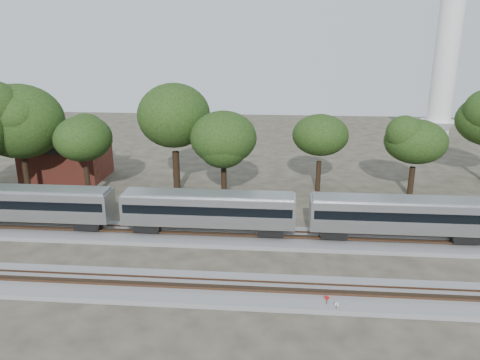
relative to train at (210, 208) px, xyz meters
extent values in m
plane|color=#383328|center=(3.43, -6.00, -3.11)|extent=(160.00, 160.00, 0.00)
cube|color=slate|center=(3.43, 0.00, -2.91)|extent=(160.00, 5.00, 0.40)
cube|color=brown|center=(3.43, -0.72, -2.46)|extent=(160.00, 0.08, 0.15)
cube|color=brown|center=(3.43, 0.72, -2.46)|extent=(160.00, 0.08, 0.15)
cube|color=slate|center=(3.43, -10.00, -2.91)|extent=(160.00, 5.00, 0.40)
cube|color=brown|center=(3.43, -10.72, -2.46)|extent=(160.00, 0.08, 0.15)
cube|color=brown|center=(3.43, -9.28, -2.46)|extent=(160.00, 0.08, 0.15)
cube|color=#ADB0B5|center=(-18.25, 0.00, -0.08)|extent=(16.74, 2.89, 2.89)
cube|color=black|center=(-18.25, 0.00, 0.21)|extent=(16.16, 2.94, 0.87)
cube|color=gray|center=(-18.25, 0.00, 1.42)|extent=(16.35, 2.31, 0.34)
cube|color=black|center=(-12.19, 0.00, -1.95)|extent=(2.50, 2.12, 0.87)
cube|color=#ADB0B5|center=(-0.14, 0.00, -0.08)|extent=(16.74, 2.89, 2.89)
cube|color=black|center=(-0.14, 0.00, 0.21)|extent=(16.16, 2.94, 0.87)
cube|color=gray|center=(-0.14, 0.00, 1.42)|extent=(16.35, 2.31, 0.34)
cube|color=black|center=(-6.20, 0.00, -1.95)|extent=(2.50, 2.12, 0.87)
cube|color=black|center=(5.92, 0.00, -1.95)|extent=(2.50, 2.12, 0.87)
cube|color=#ADB0B5|center=(17.98, 0.00, -0.08)|extent=(16.74, 2.89, 2.89)
cube|color=black|center=(17.98, 0.00, 0.21)|extent=(16.16, 2.94, 0.87)
cube|color=gray|center=(17.98, 0.00, 1.42)|extent=(16.35, 2.31, 0.34)
cube|color=black|center=(11.92, 0.00, -1.95)|extent=(2.50, 2.12, 0.87)
cube|color=black|center=(24.04, 0.00, -1.95)|extent=(2.50, 2.12, 0.87)
cylinder|color=#512D19|center=(10.30, -11.62, -2.64)|extent=(0.06, 0.06, 0.94)
cylinder|color=#B40C0E|center=(10.30, -11.62, -2.23)|extent=(0.33, 0.13, 0.33)
cylinder|color=#512D19|center=(10.92, -12.22, -2.72)|extent=(0.05, 0.05, 0.79)
cylinder|color=silver|center=(10.92, -12.22, -2.36)|extent=(0.27, 0.13, 0.28)
cube|color=#512D19|center=(9.12, -11.35, -2.96)|extent=(0.58, 0.48, 0.30)
cylinder|color=silver|center=(35.36, 45.35, 11.34)|extent=(4.13, 4.13, 28.91)
cone|color=silver|center=(35.36, 45.35, -1.05)|extent=(6.61, 6.61, 4.13)
cube|color=brown|center=(-22.81, 18.47, -1.00)|extent=(10.63, 7.48, 4.23)
cube|color=black|center=(-22.81, 18.47, 1.59)|extent=(10.83, 7.68, 0.95)
cylinder|color=black|center=(-24.91, 11.57, -0.65)|extent=(0.70, 0.70, 4.92)
ellipsoid|color=black|center=(-24.91, 11.57, 6.03)|extent=(9.29, 9.29, 7.89)
cylinder|color=black|center=(-16.30, 9.81, -1.07)|extent=(0.70, 0.70, 4.09)
ellipsoid|color=black|center=(-16.30, 9.81, 4.48)|extent=(7.71, 7.71, 6.55)
cylinder|color=black|center=(-6.28, 13.66, -0.48)|extent=(0.70, 0.70, 5.26)
ellipsoid|color=black|center=(-6.28, 13.66, 6.66)|extent=(9.93, 9.93, 8.44)
cylinder|color=black|center=(0.19, 9.94, -0.97)|extent=(0.70, 0.70, 4.29)
ellipsoid|color=black|center=(0.19, 9.94, 4.85)|extent=(8.08, 8.08, 6.87)
cylinder|color=black|center=(11.60, 15.51, -1.15)|extent=(0.70, 0.70, 3.93)
ellipsoid|color=black|center=(11.60, 15.51, 4.18)|extent=(7.41, 7.41, 6.30)
cylinder|color=black|center=(22.87, 14.54, -1.26)|extent=(0.70, 0.70, 3.72)
ellipsoid|color=black|center=(22.87, 14.54, 3.79)|extent=(7.01, 7.01, 5.96)
camera|label=1|loc=(6.52, -41.94, 16.14)|focal=35.00mm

